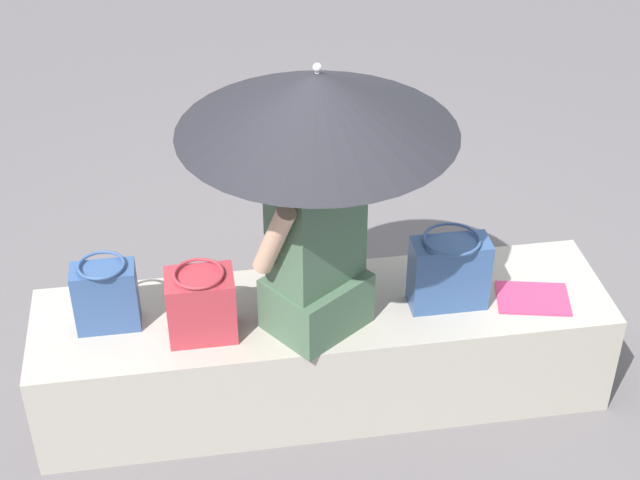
{
  "coord_description": "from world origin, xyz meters",
  "views": [
    {
      "loc": [
        0.47,
        2.93,
        2.83
      ],
      "look_at": [
        0.02,
        0.05,
        0.81
      ],
      "focal_mm": 54.7,
      "sensor_mm": 36.0,
      "label": 1
    }
  ],
  "objects_px": {
    "parasol": "(317,102)",
    "shoulder_bag_spare": "(201,304)",
    "person_seated": "(316,240)",
    "tote_bag_canvas": "(106,296)",
    "magazine": "(533,298)",
    "handbag_black": "(449,272)"
  },
  "relations": [
    {
      "from": "parasol",
      "to": "shoulder_bag_spare",
      "type": "height_order",
      "value": "parasol"
    },
    {
      "from": "person_seated",
      "to": "tote_bag_canvas",
      "type": "bearing_deg",
      "value": -8.43
    },
    {
      "from": "person_seated",
      "to": "parasol",
      "type": "height_order",
      "value": "parasol"
    },
    {
      "from": "tote_bag_canvas",
      "to": "magazine",
      "type": "relative_size",
      "value": 1.02
    },
    {
      "from": "handbag_black",
      "to": "person_seated",
      "type": "bearing_deg",
      "value": 5.11
    },
    {
      "from": "handbag_black",
      "to": "magazine",
      "type": "height_order",
      "value": "handbag_black"
    },
    {
      "from": "parasol",
      "to": "shoulder_bag_spare",
      "type": "distance_m",
      "value": 0.89
    },
    {
      "from": "shoulder_bag_spare",
      "to": "magazine",
      "type": "relative_size",
      "value": 1.02
    },
    {
      "from": "shoulder_bag_spare",
      "to": "magazine",
      "type": "bearing_deg",
      "value": -179.89
    },
    {
      "from": "tote_bag_canvas",
      "to": "shoulder_bag_spare",
      "type": "distance_m",
      "value": 0.36
    },
    {
      "from": "parasol",
      "to": "magazine",
      "type": "relative_size",
      "value": 3.76
    },
    {
      "from": "handbag_black",
      "to": "tote_bag_canvas",
      "type": "height_order",
      "value": "handbag_black"
    },
    {
      "from": "parasol",
      "to": "shoulder_bag_spare",
      "type": "xyz_separation_m",
      "value": [
        0.44,
        0.03,
        -0.78
      ]
    },
    {
      "from": "person_seated",
      "to": "tote_bag_canvas",
      "type": "relative_size",
      "value": 3.14
    },
    {
      "from": "person_seated",
      "to": "parasol",
      "type": "distance_m",
      "value": 0.53
    },
    {
      "from": "person_seated",
      "to": "shoulder_bag_spare",
      "type": "height_order",
      "value": "person_seated"
    },
    {
      "from": "parasol",
      "to": "tote_bag_canvas",
      "type": "xyz_separation_m",
      "value": [
        0.79,
        -0.08,
        -0.77
      ]
    },
    {
      "from": "tote_bag_canvas",
      "to": "shoulder_bag_spare",
      "type": "height_order",
      "value": "tote_bag_canvas"
    },
    {
      "from": "handbag_black",
      "to": "tote_bag_canvas",
      "type": "xyz_separation_m",
      "value": [
        1.3,
        -0.07,
        -0.01
      ]
    },
    {
      "from": "shoulder_bag_spare",
      "to": "tote_bag_canvas",
      "type": "bearing_deg",
      "value": -16.62
    },
    {
      "from": "shoulder_bag_spare",
      "to": "magazine",
      "type": "xyz_separation_m",
      "value": [
        -1.29,
        -0.0,
        -0.13
      ]
    },
    {
      "from": "parasol",
      "to": "person_seated",
      "type": "bearing_deg",
      "value": 74.81
    }
  ]
}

